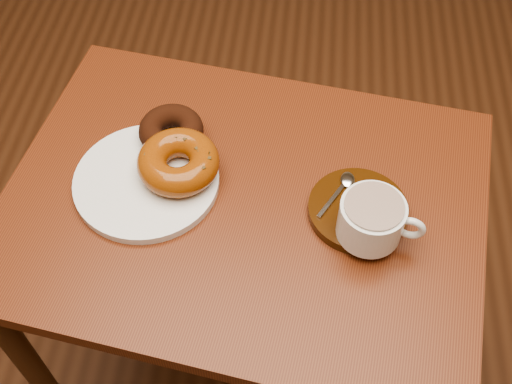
# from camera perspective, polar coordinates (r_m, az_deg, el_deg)

# --- Properties ---
(cafe_table) EXTENTS (0.81, 0.66, 0.69)m
(cafe_table) POSITION_cam_1_polar(r_m,az_deg,el_deg) (1.08, -1.06, -4.04)
(cafe_table) COLOR #642C15
(cafe_table) RESTS_ON ground
(donut_plate) EXTENTS (0.26, 0.26, 0.01)m
(donut_plate) POSITION_cam_1_polar(r_m,az_deg,el_deg) (1.02, -9.70, 0.98)
(donut_plate) COLOR white
(donut_plate) RESTS_ON cafe_table
(donut_cinnamon) EXTENTS (0.14, 0.14, 0.04)m
(donut_cinnamon) POSITION_cam_1_polar(r_m,az_deg,el_deg) (1.05, -7.55, 5.46)
(donut_cinnamon) COLOR black
(donut_cinnamon) RESTS_ON donut_plate
(donut_caramel) EXTENTS (0.16, 0.16, 0.05)m
(donut_caramel) POSITION_cam_1_polar(r_m,az_deg,el_deg) (0.99, -6.93, 2.66)
(donut_caramel) COLOR #8D420F
(donut_caramel) RESTS_ON donut_plate
(saucer) EXTENTS (0.20, 0.20, 0.02)m
(saucer) POSITION_cam_1_polar(r_m,az_deg,el_deg) (0.98, 9.03, -1.59)
(saucer) COLOR #351A07
(saucer) RESTS_ON cafe_table
(coffee_cup) EXTENTS (0.12, 0.09, 0.07)m
(coffee_cup) POSITION_cam_1_polar(r_m,az_deg,el_deg) (0.92, 10.31, -2.39)
(coffee_cup) COLOR white
(coffee_cup) RESTS_ON saucer
(teaspoon) EXTENTS (0.06, 0.09, 0.01)m
(teaspoon) POSITION_cam_1_polar(r_m,az_deg,el_deg) (0.99, 7.87, 0.75)
(teaspoon) COLOR silver
(teaspoon) RESTS_ON saucer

